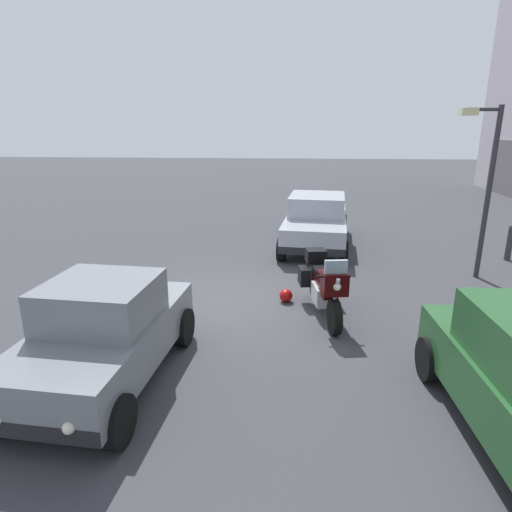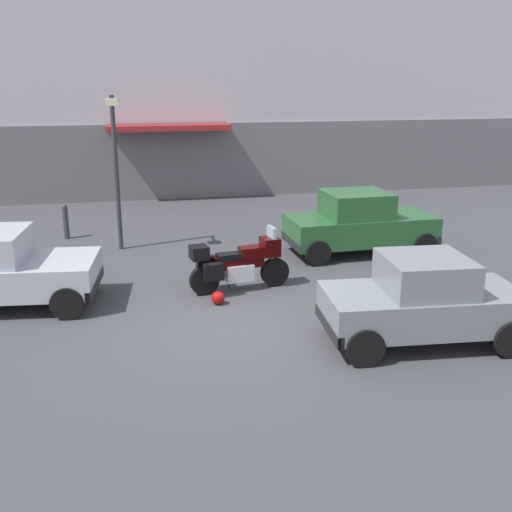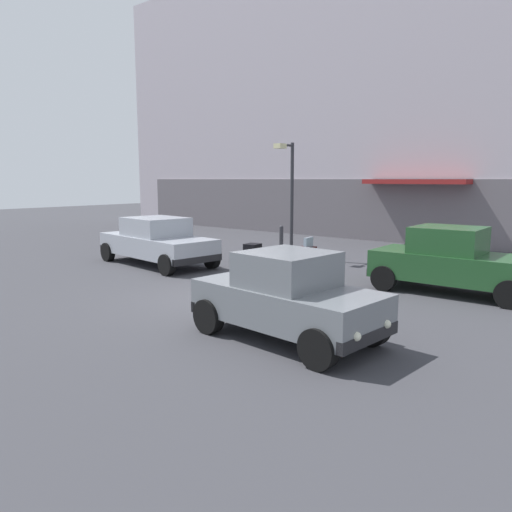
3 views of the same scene
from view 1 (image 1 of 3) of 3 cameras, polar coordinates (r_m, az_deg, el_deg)
name	(u,v)px [view 1 (image 1 of 3)]	position (r m, az deg, el deg)	size (l,w,h in m)	color
ground_plane	(230,302)	(9.43, -3.39, -5.96)	(80.00, 80.00, 0.00)	#38383D
motorcycle	(324,285)	(8.73, 8.83, -3.66)	(2.26, 0.91, 1.36)	black
helmet	(286,296)	(9.40, 3.89, -5.13)	(0.28, 0.28, 0.28)	#990C0C
car_sedan_far	(316,220)	(13.70, 7.80, 4.59)	(4.70, 2.35, 1.56)	#9EA3AD
car_compact_side	(105,333)	(6.73, -18.96, -9.43)	(3.57, 1.94, 1.56)	slate
streetlamp_curbside	(484,174)	(11.62, 27.37, 9.36)	(0.28, 0.94, 4.03)	#2D2D33
bollard_curbside	(510,241)	(13.97, 29.96, 1.65)	(0.16, 0.16, 1.01)	#333338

